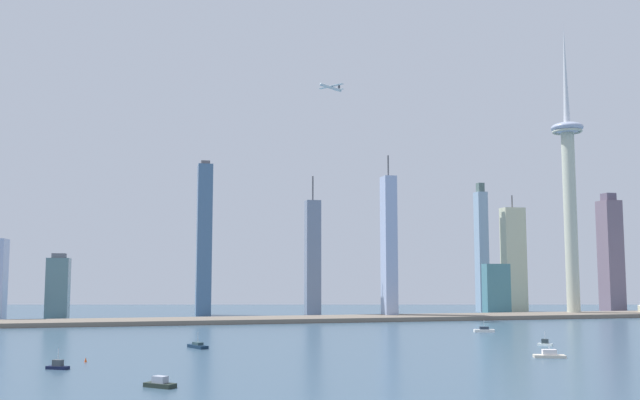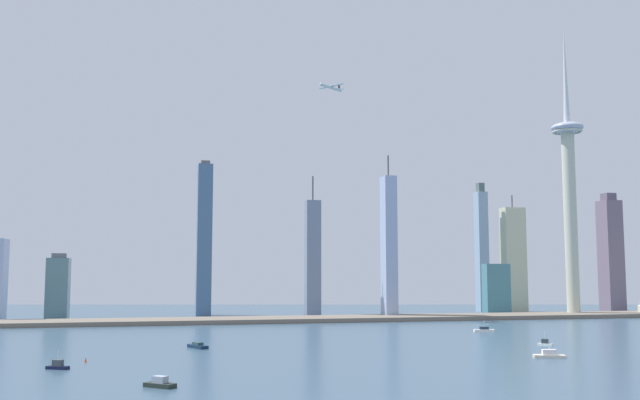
% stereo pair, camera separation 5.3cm
% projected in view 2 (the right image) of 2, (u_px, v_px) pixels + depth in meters
% --- Properties ---
extents(waterfront_pier, '(932.52, 54.67, 3.98)m').
position_uv_depth(waterfront_pier, '(325.00, 319.00, 662.62)').
color(waterfront_pier, '#6F6457').
rests_on(waterfront_pier, ground).
extents(observation_tower, '(33.93, 33.93, 316.84)m').
position_uv_depth(observation_tower, '(569.00, 182.00, 751.05)').
color(observation_tower, beige).
rests_on(observation_tower, ground).
extents(skyscraper_1, '(12.43, 18.33, 164.33)m').
position_uv_depth(skyscraper_1, '(389.00, 247.00, 705.74)').
color(skyscraper_1, '#9AACD0').
rests_on(skyscraper_1, ground).
extents(skyscraper_2, '(12.04, 14.14, 151.01)m').
position_uv_depth(skyscraper_2, '(482.00, 250.00, 824.70)').
color(skyscraper_2, '#85A0B8').
rests_on(skyscraper_2, ground).
extents(skyscraper_3, '(14.94, 14.14, 145.59)m').
position_uv_depth(skyscraper_3, '(313.00, 258.00, 723.63)').
color(skyscraper_3, slate).
rests_on(skyscraper_3, ground).
extents(skyscraper_4, '(25.97, 16.36, 136.50)m').
position_uv_depth(skyscraper_4, '(514.00, 259.00, 824.07)').
color(skyscraper_4, beige).
rests_on(skyscraper_4, ground).
extents(skyscraper_5, '(27.72, 13.52, 54.91)m').
position_uv_depth(skyscraper_5, '(496.00, 289.00, 761.99)').
color(skyscraper_5, teal).
rests_on(skyscraper_5, ground).
extents(skyscraper_6, '(20.67, 23.01, 64.12)m').
position_uv_depth(skyscraper_6, '(58.00, 288.00, 681.88)').
color(skyscraper_6, slate).
rests_on(skyscraper_6, ground).
extents(skyscraper_7, '(21.47, 23.08, 140.70)m').
position_uv_depth(skyscraper_7, '(611.00, 254.00, 841.54)').
color(skyscraper_7, slate).
rests_on(skyscraper_7, ground).
extents(skyscraper_8, '(15.67, 24.65, 166.01)m').
position_uv_depth(skyscraper_8, '(204.00, 239.00, 756.19)').
color(skyscraper_8, '#44668A').
rests_on(skyscraper_8, ground).
extents(boat_0, '(13.38, 12.60, 4.47)m').
position_uv_depth(boat_0, '(160.00, 383.00, 280.59)').
color(boat_0, '#202A23').
rests_on(boat_0, ground).
extents(boat_2, '(17.76, 11.66, 7.63)m').
position_uv_depth(boat_2, '(549.00, 355.00, 378.63)').
color(boat_2, beige).
rests_on(boat_2, ground).
extents(boat_3, '(16.04, 7.35, 9.42)m').
position_uv_depth(boat_3, '(484.00, 330.00, 540.47)').
color(boat_3, white).
rests_on(boat_3, ground).
extents(boat_4, '(12.21, 17.89, 9.91)m').
position_uv_depth(boat_4, '(198.00, 346.00, 425.71)').
color(boat_4, '#102439').
rests_on(boat_4, ground).
extents(boat_5, '(11.35, 8.73, 9.66)m').
position_uv_depth(boat_5, '(58.00, 366.00, 333.12)').
color(boat_5, '#101733').
rests_on(boat_5, ground).
extents(boat_6, '(8.57, 8.26, 8.71)m').
position_uv_depth(boat_6, '(545.00, 343.00, 439.27)').
color(boat_6, white).
rests_on(boat_6, ground).
extents(channel_buoy_0, '(1.33, 1.33, 2.45)m').
position_uv_depth(channel_buoy_0, '(86.00, 360.00, 359.45)').
color(channel_buoy_0, '#E54C19').
rests_on(channel_buoy_0, ground).
extents(airplane, '(28.37, 26.36, 8.11)m').
position_uv_depth(airplane, '(331.00, 87.00, 704.72)').
color(airplane, silver).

